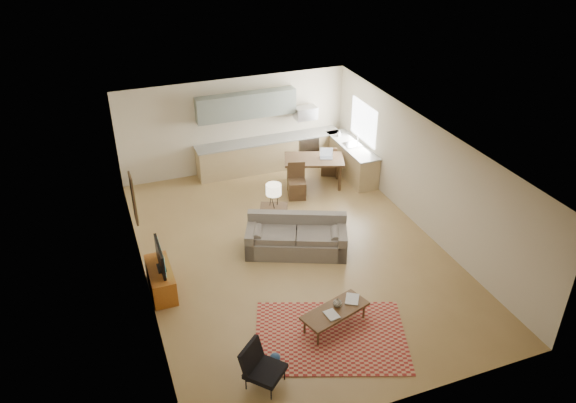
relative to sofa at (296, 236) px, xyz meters
name	(u,v)px	position (x,y,z in m)	size (l,w,h in m)	color
room	(293,200)	(-0.08, 0.01, 0.94)	(9.00, 9.00, 9.00)	olive
kitchen_counter_back	(270,154)	(0.82, 4.19, 0.05)	(4.26, 0.64, 0.92)	tan
kitchen_counter_right	(351,160)	(2.85, 3.01, 0.05)	(0.64, 2.26, 0.92)	tan
kitchen_range	(305,148)	(1.92, 4.19, 0.04)	(0.62, 0.62, 0.90)	#A5A8AD
kitchen_microwave	(305,113)	(1.92, 4.21, 1.14)	(0.62, 0.40, 0.35)	#A5A8AD
upper_cabinets	(246,105)	(0.22, 4.34, 1.54)	(2.80, 0.34, 0.70)	slate
window_right	(364,122)	(3.15, 3.01, 1.14)	(0.02, 1.40, 1.05)	white
wall_art_left	(134,199)	(-3.29, 0.91, 1.14)	(0.06, 0.42, 1.10)	olive
triptych	(231,112)	(-0.18, 4.48, 1.34)	(1.70, 0.04, 0.50)	beige
rug	(330,337)	(-0.41, -2.79, -0.40)	(2.76, 1.91, 0.02)	maroon
sofa	(296,236)	(0.00, 0.00, 0.00)	(2.33, 1.02, 0.81)	#645B51
coffee_table	(335,318)	(-0.22, -2.54, -0.21)	(1.32, 0.53, 0.40)	#472D16
book_a	(327,317)	(-0.46, -2.67, 0.00)	(0.25, 0.31, 0.03)	maroon
book_b	(346,298)	(0.10, -2.33, 0.00)	(0.39, 0.42, 0.03)	navy
vase	(338,302)	(-0.14, -2.46, 0.08)	(0.20, 0.20, 0.18)	black
armchair	(265,368)	(-1.89, -3.42, -0.03)	(0.66, 0.66, 0.75)	black
tv_credenza	(161,280)	(-3.09, -0.33, -0.13)	(0.46, 1.20, 0.55)	#964B14
tv	(160,257)	(-3.04, -0.33, 0.42)	(0.09, 0.92, 0.55)	black
console_table	(274,220)	(-0.22, 0.89, -0.04)	(0.63, 0.42, 0.74)	#3C291A
table_lamp	(274,195)	(-0.22, 0.89, 0.63)	(0.36, 0.36, 0.59)	beige
dining_table	(314,172)	(1.60, 2.80, -0.01)	(1.58, 0.91, 0.80)	#3C291A
dining_chair_near	(297,181)	(0.92, 2.32, 0.06)	(0.45, 0.47, 0.94)	#3C291A
dining_chair_far	(329,159)	(2.28, 3.28, 0.04)	(0.42, 0.44, 0.89)	#3C291A
laptop	(327,154)	(1.92, 2.70, 0.52)	(0.34, 0.25, 0.25)	#A5A8AD
soap_bottle	(339,133)	(2.75, 3.66, 0.61)	(0.10, 0.10, 0.19)	beige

